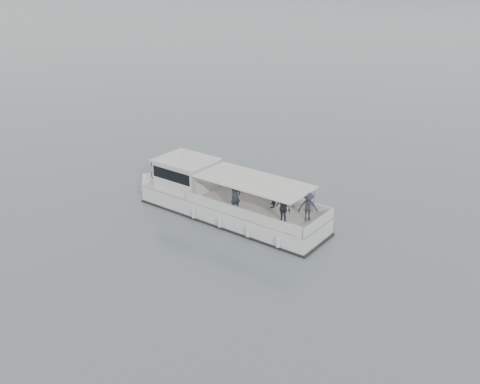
% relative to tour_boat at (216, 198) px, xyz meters
% --- Properties ---
extents(ground, '(1400.00, 1400.00, 0.00)m').
position_rel_tour_boat_xyz_m(ground, '(-3.49, 3.43, -0.85)').
color(ground, '#545E62').
rests_on(ground, ground).
extents(tour_boat, '(12.39, 5.55, 5.19)m').
position_rel_tour_boat_xyz_m(tour_boat, '(0.00, 0.00, 0.00)').
color(tour_boat, white).
rests_on(tour_boat, ground).
extents(moored_fleet, '(355.69, 342.43, 9.84)m').
position_rel_tour_boat_xyz_m(moored_fleet, '(5.31, 198.52, -0.49)').
color(moored_fleet, white).
rests_on(moored_fleet, ground).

